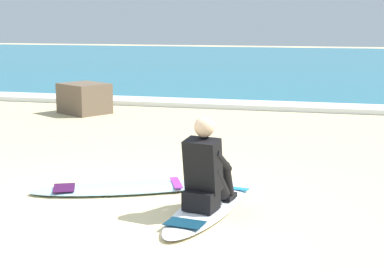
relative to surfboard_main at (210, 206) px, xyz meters
The scene contains 7 objects.
ground_plane 1.17m from the surfboard_main, 148.91° to the right, with size 80.00×80.00×0.00m, color beige.
sea 21.07m from the surfboard_main, 92.72° to the left, with size 80.00×28.00×0.10m, color teal.
breaking_foam 7.42m from the surfboard_main, 97.75° to the left, with size 80.00×0.90×0.11m, color white.
surfboard_main is the anchor object (origin of this frame).
surfer_seated 0.42m from the surfboard_main, 94.88° to the right, with size 0.47×0.75×0.95m.
surfboard_spare_near 1.18m from the surfboard_main, 159.78° to the left, with size 2.19×1.35×0.08m.
shoreline_rock 6.92m from the surfboard_main, 125.23° to the left, with size 0.95×0.79×0.64m, color brown.
Camera 1 is at (2.26, -5.17, 1.96)m, focal length 54.75 mm.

